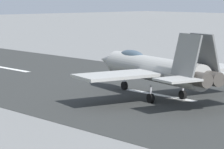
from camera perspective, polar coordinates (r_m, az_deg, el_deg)
name	(u,v)px	position (r m, az deg, el deg)	size (l,w,h in m)	color
ground_plane	(166,97)	(48.42, 5.48, -2.21)	(400.00, 400.00, 0.00)	slate
runway_strip	(167,96)	(48.41, 5.50, -2.21)	(240.00, 26.00, 0.02)	#2E302F
fighter_jet	(154,68)	(47.46, 4.21, 0.64)	(17.19, 15.32, 5.69)	#A5A5A1
marker_cone_mid	(195,72)	(62.06, 8.33, 0.21)	(0.44, 0.44, 0.55)	orange
marker_cone_far	(116,62)	(70.78, 0.42, 1.23)	(0.44, 0.44, 0.55)	orange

